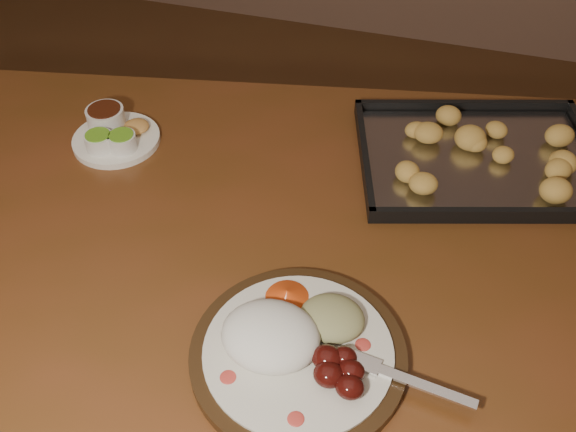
% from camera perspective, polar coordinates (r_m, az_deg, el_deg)
% --- Properties ---
extents(ground, '(4.00, 4.00, 0.00)m').
position_cam_1_polar(ground, '(1.73, -10.38, -15.87)').
color(ground, brown).
rests_on(ground, ground).
extents(dining_table, '(1.65, 1.17, 0.75)m').
position_cam_1_polar(dining_table, '(1.08, -2.17, -5.98)').
color(dining_table, brown).
rests_on(dining_table, ground).
extents(dinner_plate, '(0.38, 0.29, 0.07)m').
position_cam_1_polar(dinner_plate, '(0.86, 0.66, -11.42)').
color(dinner_plate, black).
rests_on(dinner_plate, dining_table).
extents(condiment_saucer, '(0.16, 0.16, 0.05)m').
position_cam_1_polar(condiment_saucer, '(1.23, -15.28, 7.15)').
color(condiment_saucer, white).
rests_on(condiment_saucer, dining_table).
extents(baking_tray, '(0.49, 0.42, 0.04)m').
position_cam_1_polar(baking_tray, '(1.19, 16.66, 5.14)').
color(baking_tray, black).
rests_on(baking_tray, dining_table).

